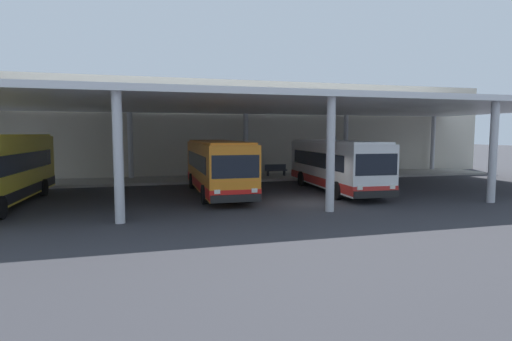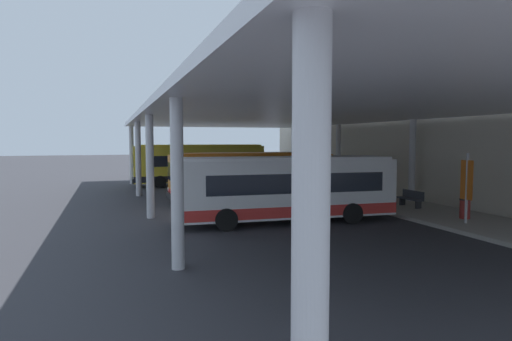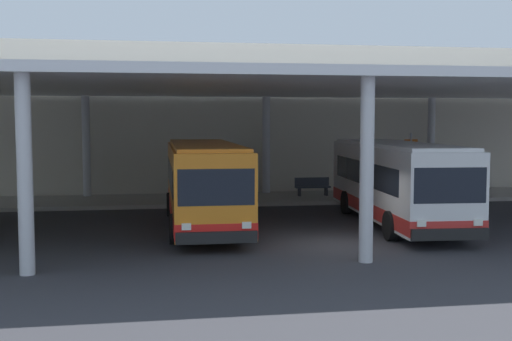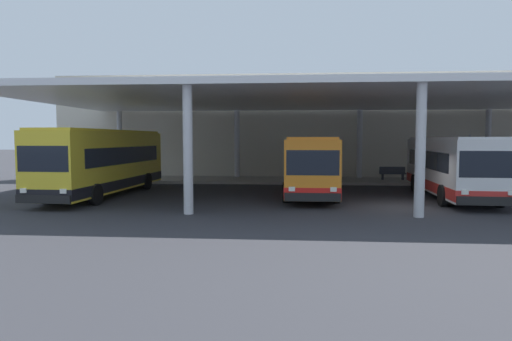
% 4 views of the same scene
% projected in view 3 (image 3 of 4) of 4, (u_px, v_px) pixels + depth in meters
% --- Properties ---
extents(ground_plane, '(200.00, 200.00, 0.00)m').
position_uv_depth(ground_plane, '(340.00, 245.00, 20.71)').
color(ground_plane, '#333338').
extents(platform_kerb, '(42.00, 4.50, 0.18)m').
position_uv_depth(platform_kerb, '(272.00, 198.00, 32.26)').
color(platform_kerb, '#A39E93').
rests_on(platform_kerb, ground).
extents(station_building_facade, '(48.00, 1.60, 8.12)m').
position_uv_depth(station_building_facade, '(261.00, 120.00, 35.14)').
color(station_building_facade, beige).
rests_on(station_building_facade, ground).
extents(canopy_shelter, '(40.00, 17.00, 5.55)m').
position_uv_depth(canopy_shelter, '(302.00, 89.00, 25.70)').
color(canopy_shelter, silver).
rests_on(canopy_shelter, ground).
extents(bus_second_bay, '(2.80, 10.55, 3.17)m').
position_uv_depth(bus_second_bay, '(204.00, 183.00, 24.11)').
color(bus_second_bay, orange).
rests_on(bus_second_bay, ground).
extents(bus_middle_bay, '(3.15, 10.66, 3.17)m').
position_uv_depth(bus_middle_bay, '(396.00, 182.00, 24.68)').
color(bus_middle_bay, white).
rests_on(bus_middle_bay, ground).
extents(bench_waiting, '(1.80, 0.45, 0.92)m').
position_uv_depth(bench_waiting, '(312.00, 186.00, 32.62)').
color(bench_waiting, '#383D47').
rests_on(bench_waiting, platform_kerb).
extents(trash_bin, '(0.52, 0.52, 0.98)m').
position_uv_depth(trash_bin, '(386.00, 185.00, 33.25)').
color(trash_bin, maroon).
rests_on(trash_bin, platform_kerb).
extents(banner_sign, '(0.70, 0.12, 3.20)m').
position_uv_depth(banner_sign, '(411.00, 161.00, 32.44)').
color(banner_sign, '#B2B2B7').
rests_on(banner_sign, platform_kerb).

